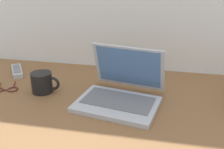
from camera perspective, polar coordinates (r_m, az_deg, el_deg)
The scene contains 5 objects.
desk at distance 1.08m, azimuth -1.30°, elevation -6.51°, with size 1.60×0.76×0.03m.
laptop at distance 1.05m, azimuth 1.96°, elevation -3.52°, with size 0.35×0.33×0.21m.
coffee_mug at distance 1.17m, azimuth -14.76°, elevation -1.63°, with size 0.13×0.09×0.09m.
remote_control_near at distance 1.42m, azimuth -19.76°, elevation 0.74°, with size 0.13×0.16×0.02m.
eyeglasses at distance 1.25m, azimuth -22.03°, elevation -3.02°, with size 0.12×0.13×0.01m.
Camera 1 is at (0.21, -0.91, 0.55)m, focal length 42.48 mm.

